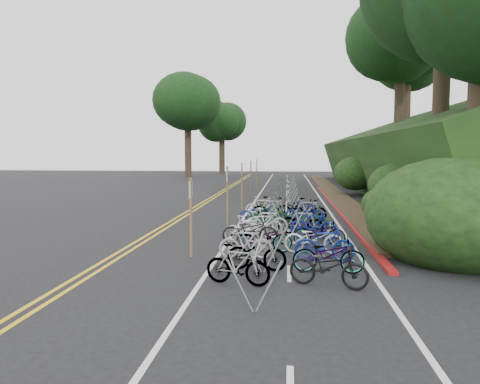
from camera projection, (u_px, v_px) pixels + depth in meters
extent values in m
plane|color=black|center=(187.00, 254.00, 14.23)|extent=(120.00, 120.00, 0.00)
cube|color=gold|center=(188.00, 211.00, 24.35)|extent=(0.12, 80.00, 0.01)
cube|color=gold|center=(193.00, 211.00, 24.32)|extent=(0.12, 80.00, 0.01)
cube|color=silver|center=(248.00, 212.00, 24.03)|extent=(0.12, 80.00, 0.01)
cube|color=silver|center=(330.00, 213.00, 23.61)|extent=(0.12, 80.00, 0.01)
cube|color=silver|center=(289.00, 273.00, 11.93)|extent=(0.10, 1.60, 0.01)
cube|color=silver|center=(289.00, 233.00, 17.87)|extent=(0.10, 1.60, 0.01)
cube|color=silver|center=(289.00, 212.00, 23.82)|extent=(0.10, 1.60, 0.01)
cube|color=silver|center=(289.00, 200.00, 29.77)|extent=(0.10, 1.60, 0.01)
cube|color=silver|center=(288.00, 192.00, 35.71)|extent=(0.10, 1.60, 0.01)
cube|color=silver|center=(288.00, 186.00, 41.66)|extent=(0.10, 1.60, 0.01)
cube|color=silver|center=(288.00, 182.00, 47.61)|extent=(0.10, 1.60, 0.01)
cube|color=maroon|center=(336.00, 208.00, 25.53)|extent=(0.25, 28.00, 0.10)
cube|color=black|center=(431.00, 156.00, 34.41)|extent=(12.32, 44.00, 9.11)
cube|color=#382819|center=(332.00, 192.00, 35.37)|extent=(1.40, 44.00, 0.16)
ellipsoid|color=#284C19|center=(407.00, 211.00, 16.38)|extent=(2.00, 2.80, 1.60)
ellipsoid|color=#284C19|center=(397.00, 186.00, 21.21)|extent=(2.60, 3.64, 2.08)
ellipsoid|color=#284C19|center=(395.00, 171.00, 26.99)|extent=(2.20, 3.08, 1.76)
ellipsoid|color=#284C19|center=(355.00, 173.00, 33.12)|extent=(3.00, 4.20, 2.40)
ellipsoid|color=#284C19|center=(354.00, 168.00, 38.98)|extent=(2.40, 3.36, 1.92)
ellipsoid|color=#284C19|center=(362.00, 159.00, 42.75)|extent=(2.80, 3.92, 2.24)
ellipsoid|color=#284C19|center=(383.00, 205.00, 19.38)|extent=(1.80, 2.52, 1.44)
ellipsoid|color=#284C19|center=(394.00, 159.00, 30.82)|extent=(3.20, 4.48, 2.56)
ellipsoid|color=black|center=(456.00, 216.00, 13.80)|extent=(5.28, 6.16, 3.52)
cylinder|color=#2D2319|center=(479.00, 123.00, 15.88)|extent=(0.81, 0.81, 5.75)
cylinder|color=#2D2319|center=(441.00, 100.00, 24.50)|extent=(0.85, 0.85, 6.63)
cylinder|color=#2D2319|center=(442.00, 95.00, 32.07)|extent=(0.90, 0.90, 7.51)
cylinder|color=#2D2319|center=(399.00, 119.00, 40.19)|extent=(0.83, 0.83, 6.19)
ellipsoid|color=black|center=(401.00, 53.00, 39.71)|extent=(8.25, 8.25, 7.84)
cylinder|color=#2D2319|center=(406.00, 113.00, 47.77)|extent=(0.88, 0.88, 7.07)
ellipsoid|color=black|center=(408.00, 48.00, 47.21)|extent=(9.82, 9.82, 9.33)
cylinder|color=#2D2319|center=(188.00, 153.00, 56.52)|extent=(0.81, 0.81, 5.75)
ellipsoid|color=black|center=(188.00, 110.00, 56.06)|extent=(7.86, 7.86, 7.46)
cylinder|color=#2D2319|center=(222.00, 155.00, 64.16)|extent=(0.78, 0.78, 5.30)
ellipsoid|color=black|center=(222.00, 120.00, 63.75)|extent=(6.87, 6.87, 6.53)
cylinder|color=gray|center=(259.00, 244.00, 10.43)|extent=(0.05, 3.21, 0.05)
cylinder|color=gray|center=(240.00, 286.00, 9.01)|extent=(0.53, 0.04, 1.03)
cylinder|color=gray|center=(269.00, 287.00, 8.96)|extent=(0.53, 0.04, 1.03)
cylinder|color=gray|center=(252.00, 252.00, 12.00)|extent=(0.53, 0.04, 1.03)
cylinder|color=gray|center=(274.00, 253.00, 11.94)|extent=(0.53, 0.04, 1.03)
cylinder|color=gray|center=(286.00, 206.00, 16.79)|extent=(0.05, 3.00, 0.05)
cylinder|color=gray|center=(278.00, 228.00, 15.48)|extent=(0.58, 0.04, 1.13)
cylinder|color=gray|center=(295.00, 228.00, 15.43)|extent=(0.58, 0.04, 1.13)
cylinder|color=gray|center=(279.00, 216.00, 18.26)|extent=(0.58, 0.04, 1.13)
cylinder|color=gray|center=(294.00, 217.00, 18.20)|extent=(0.58, 0.04, 1.13)
cylinder|color=gray|center=(287.00, 194.00, 21.75)|extent=(0.05, 3.00, 0.05)
cylinder|color=gray|center=(280.00, 209.00, 20.44)|extent=(0.58, 0.04, 1.13)
cylinder|color=gray|center=(293.00, 210.00, 20.38)|extent=(0.58, 0.04, 1.13)
cylinder|color=gray|center=(281.00, 203.00, 23.21)|extent=(0.58, 0.04, 1.13)
cylinder|color=gray|center=(292.00, 203.00, 23.16)|extent=(0.58, 0.04, 1.13)
cylinder|color=gray|center=(287.00, 186.00, 26.70)|extent=(0.05, 3.00, 0.05)
cylinder|color=gray|center=(282.00, 198.00, 25.40)|extent=(0.58, 0.04, 1.13)
cylinder|color=gray|center=(292.00, 198.00, 25.34)|extent=(0.58, 0.04, 1.13)
cylinder|color=gray|center=(282.00, 194.00, 28.17)|extent=(0.58, 0.04, 1.13)
cylinder|color=gray|center=(292.00, 194.00, 28.11)|extent=(0.58, 0.04, 1.13)
cylinder|color=gray|center=(287.00, 180.00, 31.66)|extent=(0.05, 3.00, 0.05)
cylinder|color=gray|center=(283.00, 191.00, 30.35)|extent=(0.58, 0.04, 1.13)
cylinder|color=gray|center=(291.00, 191.00, 30.29)|extent=(0.58, 0.04, 1.13)
cylinder|color=gray|center=(283.00, 187.00, 33.13)|extent=(0.58, 0.04, 1.13)
cylinder|color=gray|center=(291.00, 187.00, 33.07)|extent=(0.58, 0.04, 1.13)
cylinder|color=gray|center=(287.00, 176.00, 36.61)|extent=(0.05, 3.00, 0.05)
cylinder|color=gray|center=(283.00, 185.00, 35.31)|extent=(0.58, 0.04, 1.13)
cylinder|color=gray|center=(291.00, 185.00, 35.25)|extent=(0.58, 0.04, 1.13)
cylinder|color=gray|center=(284.00, 183.00, 38.08)|extent=(0.58, 0.04, 1.13)
cylinder|color=gray|center=(291.00, 183.00, 38.02)|extent=(0.58, 0.04, 1.13)
cylinder|color=brown|center=(191.00, 217.00, 13.69)|extent=(0.08, 0.08, 2.35)
cube|color=silver|center=(191.00, 189.00, 13.62)|extent=(0.02, 0.40, 0.50)
cylinder|color=brown|center=(227.00, 197.00, 19.01)|extent=(0.08, 0.08, 2.50)
cube|color=silver|center=(227.00, 175.00, 18.93)|extent=(0.02, 0.40, 0.50)
cylinder|color=brown|center=(242.00, 186.00, 24.96)|extent=(0.08, 0.08, 2.50)
cube|color=silver|center=(242.00, 169.00, 24.88)|extent=(0.02, 0.40, 0.50)
cylinder|color=brown|center=(251.00, 180.00, 30.90)|extent=(0.08, 0.08, 2.50)
cube|color=silver|center=(251.00, 166.00, 30.83)|extent=(0.02, 0.40, 0.50)
cylinder|color=brown|center=(257.00, 175.00, 36.85)|extent=(0.08, 0.08, 2.50)
cube|color=silver|center=(257.00, 164.00, 36.77)|extent=(0.02, 0.40, 0.50)
imported|color=beige|center=(247.00, 229.00, 16.01)|extent=(0.66, 1.58, 0.92)
imported|color=slate|center=(238.00, 265.00, 10.87)|extent=(0.84, 1.65, 0.95)
imported|color=black|center=(328.00, 266.00, 10.70)|extent=(1.20, 1.96, 0.97)
imported|color=slate|center=(256.00, 252.00, 12.20)|extent=(0.67, 1.64, 0.96)
imported|color=slate|center=(328.00, 255.00, 11.94)|extent=(0.70, 1.84, 0.96)
imported|color=#9E9EA3|center=(246.00, 243.00, 13.54)|extent=(0.49, 1.57, 0.94)
imported|color=navy|center=(325.00, 244.00, 13.15)|extent=(0.51, 1.70, 1.01)
imported|color=slate|center=(264.00, 238.00, 14.38)|extent=(0.83, 1.80, 0.91)
imported|color=beige|center=(314.00, 238.00, 14.21)|extent=(0.80, 1.86, 0.95)
imported|color=black|center=(250.00, 230.00, 15.59)|extent=(0.75, 1.88, 0.97)
imported|color=slate|center=(319.00, 232.00, 15.39)|extent=(0.60, 1.70, 0.89)
imported|color=beige|center=(260.00, 225.00, 16.71)|extent=(0.66, 1.68, 0.98)
imported|color=navy|center=(313.00, 225.00, 16.53)|extent=(1.05, 1.77, 1.03)
imported|color=beige|center=(267.00, 221.00, 17.73)|extent=(0.60, 1.64, 0.97)
imported|color=slate|center=(302.00, 222.00, 17.37)|extent=(1.02, 1.74, 1.01)
imported|color=#144C1E|center=(268.00, 216.00, 18.68)|extent=(1.09, 1.80, 1.05)
imported|color=#144C1E|center=(308.00, 218.00, 18.73)|extent=(1.10, 1.78, 0.88)
imported|color=navy|center=(260.00, 214.00, 19.89)|extent=(0.64, 1.79, 0.94)
imported|color=navy|center=(304.00, 213.00, 19.95)|extent=(0.60, 1.68, 0.99)
imported|color=slate|center=(272.00, 209.00, 21.01)|extent=(0.96, 1.89, 1.10)
imported|color=slate|center=(308.00, 210.00, 20.86)|extent=(1.04, 1.79, 1.04)
imported|color=beige|center=(262.00, 206.00, 22.44)|extent=(0.46, 1.60, 0.96)
imported|color=slate|center=(301.00, 207.00, 22.19)|extent=(0.88, 1.82, 0.92)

